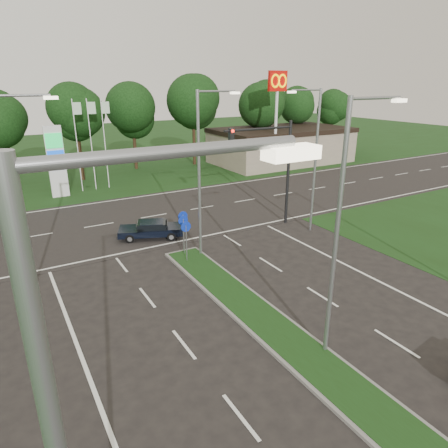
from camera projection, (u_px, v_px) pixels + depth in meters
verge_far at (65, 154)px, 54.15m from camera, size 160.00×50.00×0.02m
cross_road at (141, 218)px, 28.93m from camera, size 160.00×12.00×0.02m
median_kerb at (351, 393)px, 12.64m from camera, size 2.00×26.00×0.12m
commercial_building at (281, 146)px, 48.43m from camera, size 16.00×9.00×4.00m
streetlight_median_near at (342, 221)px, 13.05m from camera, size 2.53×0.22×9.00m
streetlight_median_far at (202, 167)px, 21.18m from camera, size 2.53×0.22×9.00m
streetlight_left_far at (9, 201)px, 15.15m from camera, size 2.53×0.22×9.00m
streetlight_right_far at (313, 154)px, 24.87m from camera, size 2.53×0.22×9.00m
traffic_signal at (273, 158)px, 25.88m from camera, size 5.10×0.42×7.00m
median_signs at (184, 228)px, 22.17m from camera, size 1.16×1.76×2.38m
gas_pylon at (59, 159)px, 33.42m from camera, size 5.80×1.26×8.00m
mcdonalds_sign at (277, 95)px, 41.24m from camera, size 2.20×0.47×10.40m
treeline_far at (84, 108)px, 39.63m from camera, size 6.00×6.00×9.90m
navy_sedan at (151, 229)px, 25.16m from camera, size 4.26×3.00×1.08m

